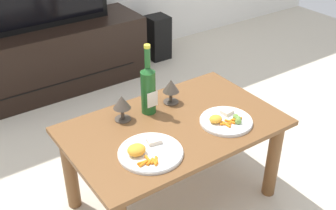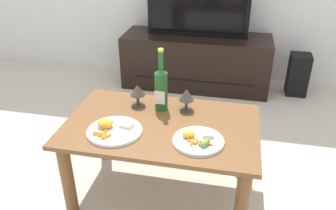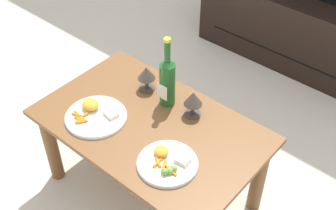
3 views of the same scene
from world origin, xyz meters
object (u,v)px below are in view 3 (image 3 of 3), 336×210
dining_table (151,139)px  dinner_plate_right (167,163)px  wine_bottle (167,80)px  goblet_left (146,74)px  dinner_plate_left (95,115)px  tv_stand (300,28)px  goblet_right (193,100)px

dining_table → dinner_plate_right: size_ratio=4.05×
wine_bottle → goblet_left: 0.15m
wine_bottle → dinner_plate_left: size_ratio=1.27×
dining_table → wine_bottle: (-0.04, 0.17, 0.24)m
goblet_left → tv_stand: bearing=83.1°
tv_stand → wine_bottle: wine_bottle is taller
goblet_left → dinner_plate_left: (-0.04, -0.31, -0.08)m
goblet_right → dinner_plate_left: goblet_right is taller
dining_table → goblet_right: 0.28m
dining_table → dinner_plate_left: bearing=-150.0°
tv_stand → dinner_plate_left: 1.73m
dining_table → dinner_plate_right: 0.28m
wine_bottle → dinner_plate_left: wine_bottle is taller
tv_stand → goblet_right: 1.43m
wine_bottle → dinner_plate_left: 0.37m
goblet_right → dinner_plate_right: (0.11, -0.31, -0.08)m
wine_bottle → dining_table: bearing=-77.2°
wine_bottle → goblet_left: (-0.15, 0.01, -0.05)m
dinner_plate_right → tv_stand: bearing=97.9°
dinner_plate_left → goblet_left: bearing=82.0°
wine_bottle → goblet_right: (0.15, 0.01, -0.05)m
dinner_plate_right → goblet_left: bearing=142.2°
dinner_plate_left → wine_bottle: bearing=57.5°
dining_table → goblet_left: goblet_left is taller
tv_stand → wine_bottle: 1.45m
dinner_plate_right → dinner_plate_left: bearing=179.6°
wine_bottle → dinner_plate_left: bearing=-122.5°
dining_table → dinner_plate_right: (0.22, -0.13, 0.11)m
dinner_plate_left → dinner_plate_right: (0.45, -0.00, -0.00)m
goblet_right → dinner_plate_right: goblet_right is taller
wine_bottle → dinner_plate_right: size_ratio=1.42×
wine_bottle → dinner_plate_right: wine_bottle is taller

